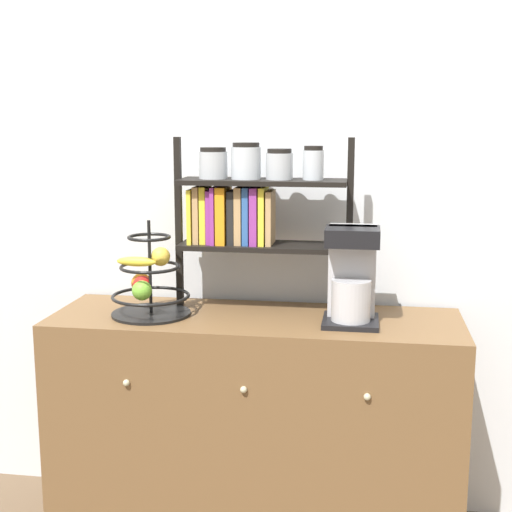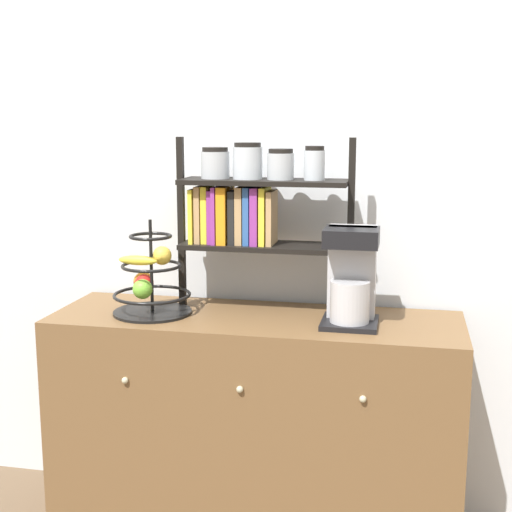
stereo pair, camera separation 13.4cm
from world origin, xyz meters
name	(u,v)px [view 2 (the right image)]	position (x,y,z in m)	size (l,w,h in m)	color
wall_back	(270,187)	(0.00, 0.52, 1.30)	(7.00, 0.05, 2.60)	silver
sideboard	(255,426)	(0.00, 0.24, 0.43)	(1.50, 0.50, 0.85)	brown
coffee_maker	(351,277)	(0.35, 0.22, 1.02)	(0.20, 0.20, 0.34)	black
fruit_stand	(150,283)	(-0.39, 0.21, 0.97)	(0.29, 0.29, 0.35)	black
shelf_hutch	(248,202)	(-0.05, 0.34, 1.26)	(0.66, 0.20, 0.65)	black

